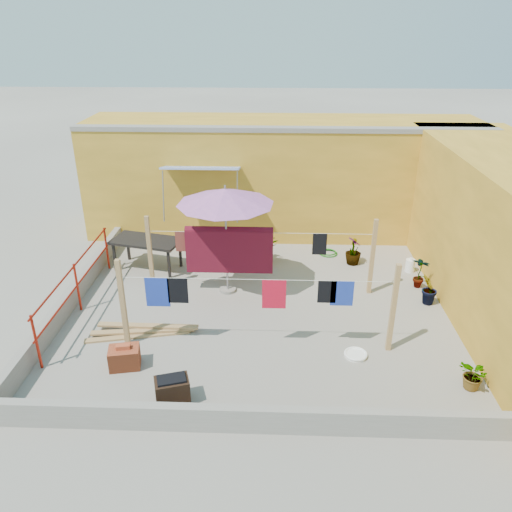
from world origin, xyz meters
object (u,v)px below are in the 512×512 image
at_px(brick_stack, 124,357).
at_px(plant_back_a, 264,247).
at_px(white_basin, 356,354).
at_px(green_hose, 328,253).
at_px(water_jug_b, 410,266).
at_px(water_jug_a, 410,265).
at_px(patio_umbrella, 225,197).
at_px(outdoor_table, 146,242).
at_px(brazier, 172,390).

bearing_deg(brick_stack, plant_back_a, 61.59).
bearing_deg(plant_back_a, brick_stack, -118.41).
distance_m(brick_stack, white_basin, 4.23).
bearing_deg(green_hose, water_jug_b, -26.63).
relative_size(water_jug_a, green_hose, 0.74).
bearing_deg(brick_stack, patio_umbrella, 60.80).
xyz_separation_m(outdoor_table, brazier, (1.54, -4.85, -0.47)).
relative_size(brazier, water_jug_b, 1.90).
distance_m(patio_umbrella, white_basin, 4.19).
xyz_separation_m(patio_umbrella, brick_stack, (-1.60, -2.86, -2.08)).
relative_size(white_basin, green_hose, 0.88).
xyz_separation_m(water_jug_a, water_jug_b, (-0.00, -0.02, -0.02)).
relative_size(patio_umbrella, brick_stack, 4.22).
bearing_deg(water_jug_b, plant_back_a, 173.37).
relative_size(white_basin, plant_back_a, 0.54).
distance_m(outdoor_table, green_hose, 4.78).
xyz_separation_m(brick_stack, green_hose, (4.12, 4.99, -0.17)).
xyz_separation_m(white_basin, water_jug_a, (1.85, 3.57, 0.12)).
bearing_deg(outdoor_table, water_jug_a, 0.69).
distance_m(outdoor_table, brazier, 5.11).
xyz_separation_m(patio_umbrella, green_hose, (2.52, 2.13, -2.25)).
relative_size(water_jug_a, water_jug_b, 1.11).
xyz_separation_m(brazier, plant_back_a, (1.36, 5.34, 0.17)).
distance_m(green_hose, plant_back_a, 1.84).
relative_size(outdoor_table, plant_back_a, 2.25).
distance_m(water_jug_a, plant_back_a, 3.68).
bearing_deg(brazier, green_hose, 62.38).
xyz_separation_m(brick_stack, plant_back_a, (2.40, 4.44, 0.20)).
distance_m(water_jug_a, green_hose, 2.16).
bearing_deg(green_hose, brick_stack, -129.54).
height_order(white_basin, plant_back_a, plant_back_a).
bearing_deg(plant_back_a, outdoor_table, -170.48).
xyz_separation_m(water_jug_a, green_hose, (-1.93, 0.95, -0.13)).
height_order(patio_umbrella, brick_stack, patio_umbrella).
height_order(patio_umbrella, outdoor_table, patio_umbrella).
distance_m(brazier, water_jug_b, 7.02).
distance_m(outdoor_table, water_jug_a, 6.57).
bearing_deg(brick_stack, white_basin, 6.29).
bearing_deg(white_basin, water_jug_b, 62.60).
height_order(brazier, white_basin, brazier).
distance_m(white_basin, water_jug_b, 4.01).
bearing_deg(patio_umbrella, water_jug_b, 14.61).
relative_size(water_jug_b, plant_back_a, 0.41).
xyz_separation_m(outdoor_table, white_basin, (4.70, -3.49, -0.67)).
relative_size(outdoor_table, water_jug_b, 5.54).
xyz_separation_m(patio_umbrella, white_basin, (2.61, -2.40, -2.24)).
distance_m(outdoor_table, water_jug_b, 6.57).
bearing_deg(outdoor_table, water_jug_b, 0.55).
height_order(water_jug_a, water_jug_b, water_jug_a).
relative_size(green_hose, plant_back_a, 0.61).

